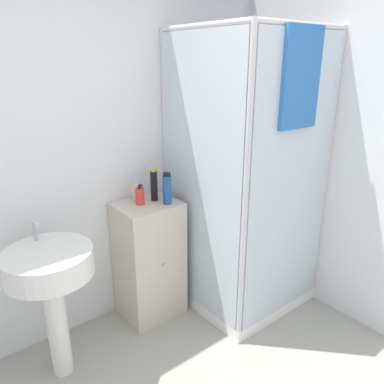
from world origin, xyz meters
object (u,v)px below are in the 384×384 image
Objects in this scene: shampoo_bottle_blue at (167,189)px; soap_dispenser at (140,196)px; lotion_bottle_white at (135,192)px; shampoo_bottle_tall_black at (154,185)px; sink at (50,277)px.

soap_dispenser is at bearing 144.74° from shampoo_bottle_blue.
soap_dispenser is 0.09m from lotion_bottle_white.
soap_dispenser is 0.66× the size of shampoo_bottle_blue.
shampoo_bottle_blue is 1.49× the size of lotion_bottle_white.
shampoo_bottle_tall_black is 1.58× the size of lotion_bottle_white.
soap_dispenser is at bearing -98.87° from lotion_bottle_white.
shampoo_bottle_blue is (0.88, 0.07, 0.34)m from sink.
shampoo_bottle_blue reaches higher than lotion_bottle_white.
shampoo_bottle_blue reaches higher than sink.
lotion_bottle_white is (0.01, 0.09, 0.00)m from soap_dispenser.
soap_dispenser is 0.14m from shampoo_bottle_tall_black.
lotion_bottle_white is at bearing 81.13° from soap_dispenser.
shampoo_bottle_blue is at bearing -73.97° from shampoo_bottle_tall_black.
soap_dispenser is 0.98× the size of lotion_bottle_white.
lotion_bottle_white is at bearing 143.34° from shampoo_bottle_tall_black.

